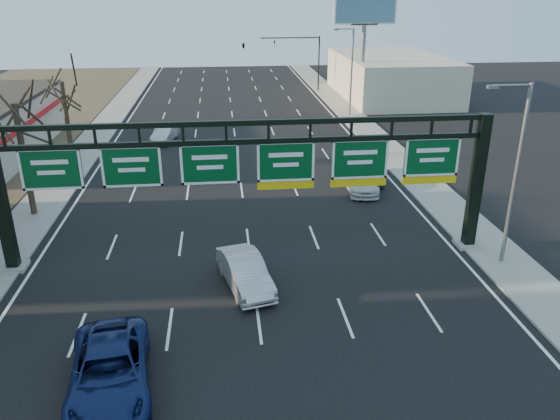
{
  "coord_description": "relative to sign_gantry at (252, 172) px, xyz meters",
  "views": [
    {
      "loc": [
        -1.21,
        -17.17,
        13.01
      ],
      "look_at": [
        1.38,
        6.44,
        3.2
      ],
      "focal_mm": 35.0,
      "sensor_mm": 36.0,
      "label": 1
    }
  ],
  "objects": [
    {
      "name": "ground",
      "position": [
        -0.16,
        -8.0,
        -4.63
      ],
      "size": [
        160.0,
        160.0,
        0.0
      ],
      "primitive_type": "plane",
      "color": "black",
      "rests_on": "ground"
    },
    {
      "name": "sidewalk_left",
      "position": [
        -12.96,
        12.0,
        -4.57
      ],
      "size": [
        3.0,
        120.0,
        0.12
      ],
      "primitive_type": "cube",
      "color": "gray",
      "rests_on": "ground"
    },
    {
      "name": "sidewalk_right",
      "position": [
        12.64,
        12.0,
        -4.57
      ],
      "size": [
        3.0,
        120.0,
        0.12
      ],
      "primitive_type": "cube",
      "color": "gray",
      "rests_on": "ground"
    },
    {
      "name": "lane_markings",
      "position": [
        -0.16,
        12.0,
        -4.62
      ],
      "size": [
        21.6,
        120.0,
        0.01
      ],
      "primitive_type": "cube",
      "color": "white",
      "rests_on": "ground"
    },
    {
      "name": "sign_gantry",
      "position": [
        0.0,
        0.0,
        0.0
      ],
      "size": [
        24.6,
        1.2,
        7.2
      ],
      "color": "black",
      "rests_on": "ground"
    },
    {
      "name": "building_right_distant",
      "position": [
        19.84,
        42.0,
        -2.13
      ],
      "size": [
        12.0,
        20.0,
        5.0
      ],
      "primitive_type": "cube",
      "color": "beige",
      "rests_on": "ground"
    },
    {
      "name": "tree_mid",
      "position": [
        -12.96,
        7.0,
        3.23
      ],
      "size": [
        3.6,
        3.6,
        9.24
      ],
      "color": "#32281C",
      "rests_on": "sidewalk_left"
    },
    {
      "name": "tree_far",
      "position": [
        -12.96,
        17.0,
        2.86
      ],
      "size": [
        3.6,
        3.6,
        8.86
      ],
      "color": "#32281C",
      "rests_on": "sidewalk_left"
    },
    {
      "name": "streetlight_near",
      "position": [
        12.31,
        -2.0,
        0.45
      ],
      "size": [
        2.15,
        0.22,
        9.0
      ],
      "color": "slate",
      "rests_on": "sidewalk_right"
    },
    {
      "name": "streetlight_far",
      "position": [
        12.31,
        32.0,
        0.45
      ],
      "size": [
        2.15,
        0.22,
        9.0
      ],
      "color": "slate",
      "rests_on": "sidewalk_right"
    },
    {
      "name": "billboard_right",
      "position": [
        14.84,
        36.98,
        4.43
      ],
      "size": [
        7.0,
        0.5,
        12.0
      ],
      "color": "slate",
      "rests_on": "ground"
    },
    {
      "name": "traffic_signal_mast",
      "position": [
        5.53,
        47.0,
        0.87
      ],
      "size": [
        10.16,
        0.54,
        7.0
      ],
      "color": "black",
      "rests_on": "ground"
    },
    {
      "name": "car_blue_suv",
      "position": [
        -5.52,
        -9.5,
        -3.83
      ],
      "size": [
        3.38,
        6.07,
        1.6
      ],
      "primitive_type": "imported",
      "rotation": [
        0.0,
        0.0,
        0.13
      ],
      "color": "navy",
      "rests_on": "ground"
    },
    {
      "name": "car_silver_sedan",
      "position": [
        -0.56,
        -2.99,
        -3.86
      ],
      "size": [
        2.71,
        4.92,
        1.54
      ],
      "primitive_type": "imported",
      "rotation": [
        0.0,
        0.0,
        0.25
      ],
      "color": "#AFAEB3",
      "rests_on": "ground"
    },
    {
      "name": "car_white_wagon",
      "position": [
        8.03,
        9.13,
        -3.94
      ],
      "size": [
        2.62,
        5.01,
        1.39
      ],
      "primitive_type": "imported",
      "rotation": [
        0.0,
        0.0,
        -0.15
      ],
      "color": "silver",
      "rests_on": "ground"
    },
    {
      "name": "car_grey_far",
      "position": [
        8.54,
        11.05,
        -3.85
      ],
      "size": [
        2.57,
        4.8,
        1.55
      ],
      "primitive_type": "imported",
      "rotation": [
        0.0,
        0.0,
        0.17
      ],
      "color": "#404345",
      "rests_on": "ground"
    },
    {
      "name": "car_silver_distant",
      "position": [
        -6.45,
        23.38,
        -3.92
      ],
      "size": [
        2.32,
        4.52,
        1.42
      ],
      "primitive_type": "imported",
      "rotation": [
        0.0,
        0.0,
        -0.2
      ],
      "color": "#B4B4B9",
      "rests_on": "ground"
    }
  ]
}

